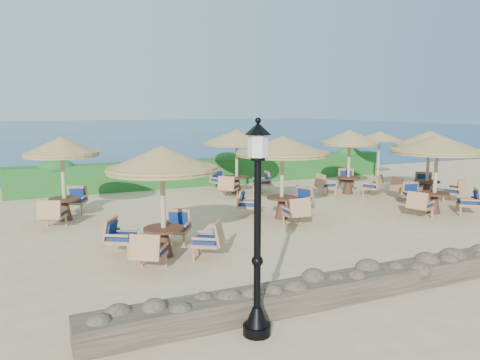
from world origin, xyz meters
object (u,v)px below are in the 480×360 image
(cafe_set_3, at_px, (62,161))
(cafe_set_4, at_px, (237,147))
(lamp_post, at_px, (257,239))
(cafe_set_1, at_px, (282,158))
(extra_parasol, at_px, (379,136))
(cafe_set_2, at_px, (437,155))
(cafe_set_6, at_px, (429,151))
(cafe_set_5, at_px, (349,150))
(cafe_set_0, at_px, (162,183))

(cafe_set_3, bearing_deg, cafe_set_4, 17.01)
(lamp_post, height_order, cafe_set_4, lamp_post)
(cafe_set_1, height_order, cafe_set_3, same)
(cafe_set_1, bearing_deg, extra_parasol, 32.18)
(cafe_set_2, bearing_deg, lamp_post, -150.37)
(cafe_set_3, bearing_deg, cafe_set_2, -19.45)
(extra_parasol, height_order, cafe_set_6, cafe_set_6)
(extra_parasol, distance_m, cafe_set_3, 15.05)
(cafe_set_6, bearing_deg, cafe_set_2, -130.78)
(cafe_set_4, bearing_deg, cafe_set_1, -95.96)
(cafe_set_2, distance_m, cafe_set_5, 4.20)
(cafe_set_4, height_order, cafe_set_5, same)
(extra_parasol, relative_size, cafe_set_6, 0.86)
(cafe_set_2, relative_size, cafe_set_6, 1.09)
(cafe_set_3, bearing_deg, extra_parasol, 10.31)
(cafe_set_0, height_order, cafe_set_3, same)
(cafe_set_4, height_order, cafe_set_6, same)
(extra_parasol, bearing_deg, lamp_post, -136.40)
(lamp_post, relative_size, cafe_set_0, 1.21)
(cafe_set_6, bearing_deg, cafe_set_4, 147.12)
(extra_parasol, xyz_separation_m, cafe_set_6, (-1.58, -4.69, -0.28))
(extra_parasol, bearing_deg, cafe_set_2, -116.43)
(cafe_set_0, height_order, cafe_set_5, same)
(cafe_set_0, distance_m, cafe_set_6, 11.67)
(cafe_set_1, height_order, cafe_set_2, same)
(cafe_set_6, bearing_deg, cafe_set_3, 171.40)
(cafe_set_1, height_order, cafe_set_5, same)
(cafe_set_0, relative_size, cafe_set_6, 0.98)
(cafe_set_0, bearing_deg, cafe_set_5, 28.66)
(cafe_set_3, bearing_deg, cafe_set_5, 0.67)
(cafe_set_1, distance_m, cafe_set_6, 6.86)
(cafe_set_3, xyz_separation_m, cafe_set_6, (13.22, -2.00, -0.01))
(cafe_set_1, relative_size, cafe_set_5, 1.07)
(cafe_set_1, bearing_deg, lamp_post, -121.96)
(extra_parasol, xyz_separation_m, cafe_set_5, (-3.75, -2.56, -0.37))
(extra_parasol, bearing_deg, cafe_set_5, -145.62)
(cafe_set_2, bearing_deg, cafe_set_4, 126.67)
(extra_parasol, relative_size, cafe_set_5, 0.87)
(cafe_set_2, bearing_deg, cafe_set_0, -175.05)
(lamp_post, relative_size, cafe_set_5, 1.19)
(cafe_set_2, relative_size, cafe_set_4, 1.06)
(lamp_post, height_order, cafe_set_2, lamp_post)
(lamp_post, xyz_separation_m, cafe_set_1, (4.18, 6.70, 0.39))
(lamp_post, height_order, cafe_set_5, lamp_post)
(lamp_post, distance_m, cafe_set_1, 7.91)
(cafe_set_5, xyz_separation_m, cafe_set_6, (2.16, -2.13, 0.08))
(cafe_set_2, distance_m, cafe_set_4, 7.66)
(lamp_post, height_order, cafe_set_1, lamp_post)
(cafe_set_3, distance_m, cafe_set_6, 13.37)
(extra_parasol, height_order, cafe_set_3, cafe_set_3)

